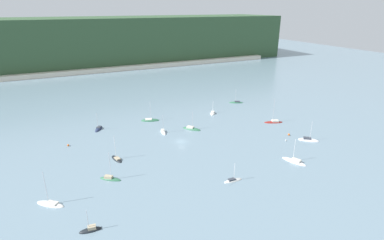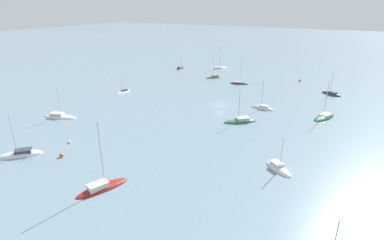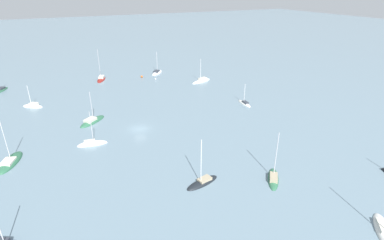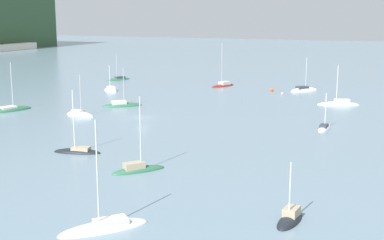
{
  "view_description": "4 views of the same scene",
  "coord_description": "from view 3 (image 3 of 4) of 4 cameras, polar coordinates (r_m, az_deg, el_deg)",
  "views": [
    {
      "loc": [
        -41.56,
        -97.06,
        49.25
      ],
      "look_at": [
        10.83,
        12.76,
        2.84
      ],
      "focal_mm": 28.0,
      "sensor_mm": 36.0,
      "label": 1
    },
    {
      "loc": [
        73.72,
        31.91,
        26.74
      ],
      "look_at": [
        17.77,
        1.08,
        1.85
      ],
      "focal_mm": 28.0,
      "sensor_mm": 36.0,
      "label": 2
    },
    {
      "loc": [
        -63.73,
        16.63,
        31.58
      ],
      "look_at": [
        -6.85,
        -10.68,
        3.06
      ],
      "focal_mm": 28.0,
      "sensor_mm": 36.0,
      "label": 3
    },
    {
      "loc": [
        -84.91,
        -45.68,
        18.77
      ],
      "look_at": [
        -10.35,
        -14.24,
        2.56
      ],
      "focal_mm": 50.0,
      "sensor_mm": 36.0,
      "label": 4
    }
  ],
  "objects": [
    {
      "name": "sailboat_2",
      "position": [
        79.66,
        -18.46,
        -0.28
      ],
      "size": [
        7.36,
        8.03,
        8.61
      ],
      "rotation": [
        0.0,
        0.0,
        5.41
      ],
      "color": "#2D6647",
      "rests_on": "ground_plane"
    },
    {
      "name": "sailboat_6",
      "position": [
        108.26,
        1.8,
        7.42
      ],
      "size": [
        5.14,
        8.95,
        8.91
      ],
      "rotation": [
        0.0,
        0.0,
        1.9
      ],
      "color": "silver",
      "rests_on": "ground_plane"
    },
    {
      "name": "sailboat_3",
      "position": [
        68.58,
        -31.33,
        -6.95
      ],
      "size": [
        8.89,
        5.76,
        10.29
      ],
      "rotation": [
        0.0,
        0.0,
        5.92
      ],
      "color": "#2D6647",
      "rests_on": "ground_plane"
    },
    {
      "name": "mooring_buoy_0",
      "position": [
        110.9,
        -6.96,
        7.75
      ],
      "size": [
        0.55,
        0.55,
        0.55
      ],
      "color": "white",
      "rests_on": "ground_plane"
    },
    {
      "name": "sailboat_4",
      "position": [
        56.06,
        15.22,
        -10.75
      ],
      "size": [
        6.55,
        5.77,
        9.72
      ],
      "rotation": [
        0.0,
        0.0,
        5.61
      ],
      "color": "#2D6647",
      "rests_on": "ground_plane"
    },
    {
      "name": "sailboat_12",
      "position": [
        88.55,
        9.95,
        3.1
      ],
      "size": [
        6.17,
        1.92,
        6.54
      ],
      "rotation": [
        0.0,
        0.0,
        6.23
      ],
      "color": "white",
      "rests_on": "ground_plane"
    },
    {
      "name": "mooring_buoy_2",
      "position": [
        114.31,
        -9.55,
        8.16
      ],
      "size": [
        0.8,
        0.8,
        0.8
      ],
      "color": "orange",
      "rests_on": "ground_plane"
    },
    {
      "name": "sailboat_7",
      "position": [
        96.31,
        -28.04,
        2.3
      ],
      "size": [
        5.19,
        6.11,
        7.04
      ],
      "rotation": [
        0.0,
        0.0,
        0.95
      ],
      "color": "white",
      "rests_on": "ground_plane"
    },
    {
      "name": "sailboat_10",
      "position": [
        53.4,
        2.0,
        -11.82
      ],
      "size": [
        3.5,
        6.98,
        9.27
      ],
      "rotation": [
        0.0,
        0.0,
        1.8
      ],
      "color": "black",
      "rests_on": "ground_plane"
    },
    {
      "name": "sailboat_5",
      "position": [
        119.57,
        -6.68,
        8.89
      ],
      "size": [
        7.44,
        7.1,
        9.12
      ],
      "rotation": [
        0.0,
        0.0,
        5.54
      ],
      "color": "silver",
      "rests_on": "ground_plane"
    },
    {
      "name": "ground_plane",
      "position": [
        73.04,
        -9.93,
        -1.69
      ],
      "size": [
        600.0,
        600.0,
        0.0
      ],
      "primitive_type": "plane",
      "color": "slate"
    },
    {
      "name": "sailboat_11",
      "position": [
        115.29,
        -16.88,
        7.46
      ],
      "size": [
        8.74,
        5.29,
        11.76
      ],
      "rotation": [
        0.0,
        0.0,
        2.77
      ],
      "color": "maroon",
      "rests_on": "ground_plane"
    },
    {
      "name": "sailboat_9",
      "position": [
        116.37,
        -32.7,
        4.71
      ],
      "size": [
        7.78,
        5.48,
        8.16
      ],
      "rotation": [
        0.0,
        0.0,
        2.66
      ],
      "color": "#2D6647",
      "rests_on": "ground_plane"
    },
    {
      "name": "sailboat_13",
      "position": [
        68.54,
        -18.47,
        -4.4
      ],
      "size": [
        2.54,
        6.52,
        8.57
      ],
      "rotation": [
        0.0,
        0.0,
        4.58
      ],
      "color": "silver",
      "rests_on": "ground_plane"
    }
  ]
}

